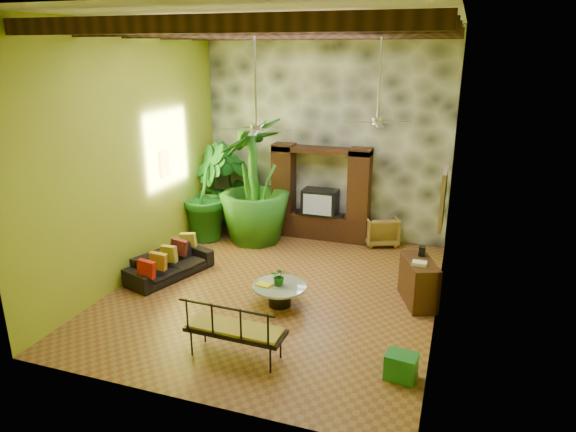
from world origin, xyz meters
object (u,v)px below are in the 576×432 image
at_px(sofa, 170,264).
at_px(side_console, 419,282).
at_px(wicker_armchair, 380,230).
at_px(tall_plant_b, 206,192).
at_px(coffee_table, 280,292).
at_px(entertainment_center, 320,200).
at_px(tall_plant_a, 231,185).
at_px(iron_bench, 233,328).
at_px(ceiling_fan_back, 378,110).
at_px(ceiling_fan_front, 256,116).
at_px(tall_plant_c, 255,181).
at_px(green_bin, 401,366).

distance_m(sofa, side_console, 4.98).
bearing_deg(wicker_armchair, tall_plant_b, -11.14).
bearing_deg(coffee_table, entertainment_center, 94.13).
bearing_deg(tall_plant_a, sofa, -88.05).
relative_size(sofa, iron_bench, 1.20).
bearing_deg(iron_bench, ceiling_fan_back, 70.35).
bearing_deg(coffee_table, ceiling_fan_front, 160.69).
relative_size(tall_plant_c, green_bin, 6.87).
bearing_deg(sofa, wicker_armchair, -30.88).
xyz_separation_m(sofa, wicker_armchair, (3.80, 3.27, 0.08)).
relative_size(coffee_table, green_bin, 2.27).
relative_size(ceiling_fan_front, tall_plant_c, 0.62).
bearing_deg(side_console, green_bin, -111.67).
height_order(wicker_armchair, tall_plant_c, tall_plant_c).
bearing_deg(sofa, side_console, -66.04).
height_order(ceiling_fan_front, coffee_table, ceiling_fan_front).
relative_size(sofa, green_bin, 4.21).
xyz_separation_m(coffee_table, green_bin, (2.38, -1.51, -0.06)).
distance_m(iron_bench, green_bin, 2.50).
xyz_separation_m(wicker_armchair, side_console, (1.15, -2.79, 0.07)).
bearing_deg(entertainment_center, ceiling_fan_back, -50.43).
xyz_separation_m(coffee_table, iron_bench, (-0.07, -1.86, 0.28)).
bearing_deg(coffee_table, tall_plant_c, 119.80).
relative_size(wicker_armchair, green_bin, 1.76).
bearing_deg(iron_bench, tall_plant_a, 116.61).
bearing_deg(sofa, tall_plant_c, -1.04).
xyz_separation_m(ceiling_fan_front, tall_plant_a, (-2.21, 3.55, -2.28)).
bearing_deg(iron_bench, ceiling_fan_front, 102.73).
distance_m(tall_plant_a, coffee_table, 4.66).
bearing_deg(iron_bench, wicker_armchair, 78.33).
relative_size(ceiling_fan_back, tall_plant_b, 0.79).
bearing_deg(coffee_table, side_console, 21.19).
distance_m(tall_plant_c, side_console, 4.67).
bearing_deg(coffee_table, tall_plant_a, 125.80).
distance_m(coffee_table, side_console, 2.56).
bearing_deg(tall_plant_c, iron_bench, -71.35).
height_order(ceiling_fan_front, green_bin, ceiling_fan_front).
bearing_deg(coffee_table, green_bin, -32.28).
distance_m(side_console, green_bin, 2.44).
xyz_separation_m(tall_plant_c, green_bin, (4.07, -4.45, -1.32)).
bearing_deg(tall_plant_a, entertainment_center, -0.32).
height_order(tall_plant_b, side_console, tall_plant_b).
bearing_deg(ceiling_fan_back, coffee_table, -127.08).
distance_m(wicker_armchair, side_console, 3.02).
bearing_deg(green_bin, tall_plant_b, 141.02).
xyz_separation_m(sofa, tall_plant_c, (0.88, 2.49, 1.24)).
height_order(sofa, green_bin, sofa).
distance_m(tall_plant_a, green_bin, 7.33).
bearing_deg(coffee_table, sofa, 170.13).
relative_size(ceiling_fan_front, side_console, 1.77).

